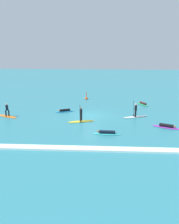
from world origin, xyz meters
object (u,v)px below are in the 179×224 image
Objects in this scene: surfer_on_white_board at (135,114)px; marker_buoy at (86,98)px; surfer_on_blue_board at (64,111)px; surfer_on_teal_board at (107,133)px; surfer_on_green_board at (143,104)px; surfer_on_purple_board at (167,126)px; surfer_on_orange_board at (7,114)px; surfer_on_yellow_board at (81,118)px.

surfer_on_white_board is 11.93m from marker_buoy.
surfer_on_blue_board is 0.97× the size of surfer_on_teal_board.
marker_buoy reaches higher than surfer_on_green_board.
surfer_on_green_board is (-1.03, 10.42, -0.02)m from surfer_on_purple_board.
marker_buoy is at bearing 75.07° from surfer_on_orange_board.
surfer_on_blue_board is 1.94× the size of marker_buoy.
surfer_on_white_board is at bearing 144.80° from surfer_on_blue_board.
surfer_on_yellow_board is 1.29× the size of surfer_on_green_board.
surfer_on_teal_board is at bearing -135.00° from surfer_on_purple_board.
surfer_on_purple_board reaches higher than surfer_on_blue_board.
marker_buoy is (-6.80, 9.80, -0.21)m from surfer_on_white_board.
surfer_on_yellow_board is at bearing -1.19° from surfer_on_white_board.
surfer_on_yellow_board is 1.17× the size of surfer_on_teal_board.
surfer_on_blue_board is 8.23m from marker_buoy.
surfer_on_blue_board is 0.83× the size of surfer_on_yellow_board.
surfer_on_blue_board reaches higher than surfer_on_green_board.
surfer_on_purple_board is at bearing -157.86° from surfer_on_teal_board.
surfer_on_orange_board is 19.13m from surfer_on_purple_board.
surfer_on_green_board is at bearing -111.33° from surfer_on_teal_board.
surfer_on_teal_board is 16.33m from marker_buoy.
surfer_on_yellow_board is 12.27m from surfer_on_green_board.
surfer_on_blue_board is 9.39m from surfer_on_white_board.
surfer_on_blue_board is 0.85× the size of surfer_on_purple_board.
surfer_on_white_board is (15.95, 0.70, 0.00)m from surfer_on_orange_board.
surfer_on_white_board reaches higher than surfer_on_green_board.
surfer_on_white_board is 1.19× the size of surfer_on_teal_board.
surfer_on_orange_board is 0.96× the size of surfer_on_yellow_board.
surfer_on_teal_board is at bearing 39.63° from surfer_on_white_board.
surfer_on_blue_board is at bearing -53.72° from surfer_on_teal_board.
surfer_on_orange_board is 2.25× the size of marker_buoy.
surfer_on_orange_board reaches higher than surfer_on_blue_board.
marker_buoy is (-3.18, 16.02, 0.03)m from surfer_on_teal_board.
surfer_on_orange_board reaches higher than surfer_on_teal_board.
surfer_on_yellow_board is 4.95m from surfer_on_teal_board.
surfer_on_white_board is at bearing 152.31° from surfer_on_purple_board.
surfer_on_green_board is at bearing 120.44° from surfer_on_purple_board.
surfer_on_blue_board is at bearing 179.45° from surfer_on_purple_board.
surfer_on_white_board reaches higher than surfer_on_blue_board.
surfer_on_orange_board is 0.98× the size of surfer_on_purple_board.
surfer_on_purple_board is 1.26× the size of surfer_on_green_board.
surfer_on_white_board is 4.82m from surfer_on_purple_board.
surfer_on_yellow_board is (2.61, -4.19, 0.26)m from surfer_on_blue_board.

